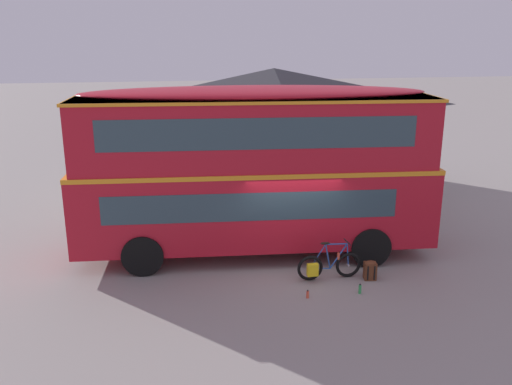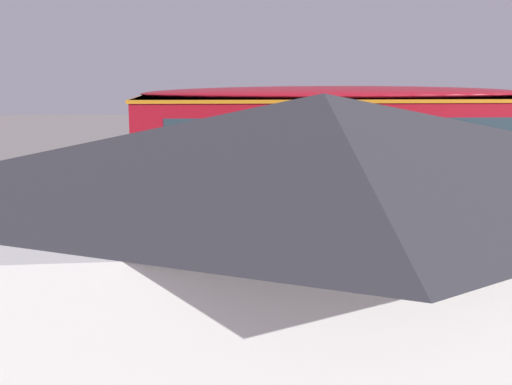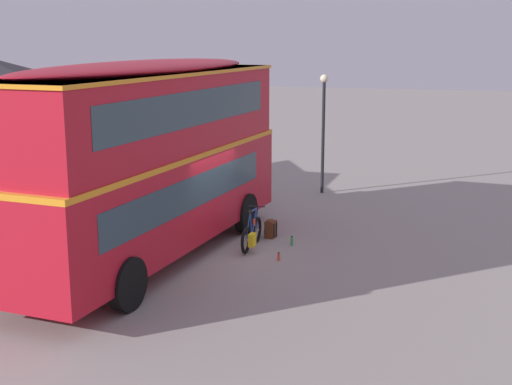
% 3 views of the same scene
% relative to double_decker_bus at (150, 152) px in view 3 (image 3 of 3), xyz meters
% --- Properties ---
extents(ground_plane, '(120.00, 120.00, 0.00)m').
position_rel_double_decker_bus_xyz_m(ground_plane, '(0.80, -1.12, -2.64)').
color(ground_plane, gray).
extents(double_decker_bus, '(10.04, 3.25, 4.79)m').
position_rel_double_decker_bus_xyz_m(double_decker_bus, '(0.00, 0.00, 0.00)').
color(double_decker_bus, black).
rests_on(double_decker_bus, ground).
extents(touring_bicycle, '(1.72, 0.49, 1.03)m').
position_rel_double_decker_bus_xyz_m(touring_bicycle, '(1.56, -2.03, -2.27)').
color(touring_bicycle, black).
rests_on(touring_bicycle, ground).
extents(backpack_on_ground, '(0.34, 0.33, 0.51)m').
position_rel_double_decker_bus_xyz_m(backpack_on_ground, '(2.65, -2.22, -2.38)').
color(backpack_on_ground, '#592D19').
rests_on(backpack_on_ground, ground).
extents(water_bottle_red_squeeze, '(0.07, 0.07, 0.21)m').
position_rel_double_decker_bus_xyz_m(water_bottle_red_squeeze, '(0.79, -2.96, -2.55)').
color(water_bottle_red_squeeze, '#D84C33').
rests_on(water_bottle_red_squeeze, ground).
extents(water_bottle_green_metal, '(0.07, 0.07, 0.25)m').
position_rel_double_decker_bus_xyz_m(water_bottle_green_metal, '(2.12, -2.95, -2.52)').
color(water_bottle_green_metal, green).
rests_on(water_bottle_green_metal, ground).
extents(street_lamp, '(0.28, 0.28, 4.09)m').
position_rel_double_decker_bus_xyz_m(street_lamp, '(8.57, -2.37, -0.07)').
color(street_lamp, black).
rests_on(street_lamp, ground).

